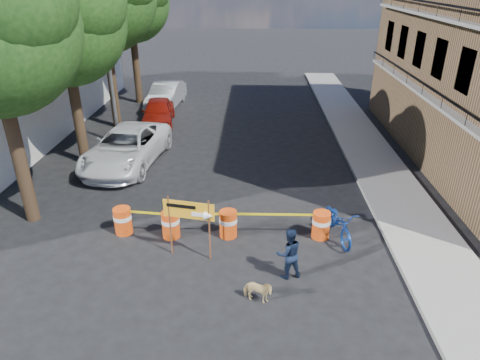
# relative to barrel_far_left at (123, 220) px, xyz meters

# --- Properties ---
(ground) EXTENTS (120.00, 120.00, 0.00)m
(ground) POSITION_rel_barrel_far_left_xyz_m (3.42, -1.24, -0.47)
(ground) COLOR black
(ground) RESTS_ON ground
(sidewalk_east) EXTENTS (2.40, 40.00, 0.15)m
(sidewalk_east) POSITION_rel_barrel_far_left_xyz_m (9.62, 4.76, -0.40)
(sidewalk_east) COLOR gray
(sidewalk_east) RESTS_ON ground
(tree_mid_a) EXTENTS (5.25, 5.00, 8.68)m
(tree_mid_a) POSITION_rel_barrel_far_left_xyz_m (-3.32, 5.76, 5.53)
(tree_mid_a) COLOR #332316
(tree_mid_a) RESTS_ON ground
(tree_far) EXTENTS (5.04, 4.80, 8.84)m
(tree_far) POSITION_rel_barrel_far_left_xyz_m (-3.32, 15.76, 5.74)
(tree_far) COLOR #332316
(tree_far) RESTS_ON ground
(streetlamp) EXTENTS (1.25, 0.18, 8.00)m
(streetlamp) POSITION_rel_barrel_far_left_xyz_m (-2.52, 8.26, 3.90)
(streetlamp) COLOR gray
(streetlamp) RESTS_ON ground
(barrel_far_left) EXTENTS (0.58, 0.58, 0.90)m
(barrel_far_left) POSITION_rel_barrel_far_left_xyz_m (0.00, 0.00, 0.00)
(barrel_far_left) COLOR red
(barrel_far_left) RESTS_ON ground
(barrel_mid_left) EXTENTS (0.58, 0.58, 0.90)m
(barrel_mid_left) POSITION_rel_barrel_far_left_xyz_m (1.59, -0.17, 0.00)
(barrel_mid_left) COLOR red
(barrel_mid_left) RESTS_ON ground
(barrel_mid_right) EXTENTS (0.58, 0.58, 0.90)m
(barrel_mid_right) POSITION_rel_barrel_far_left_xyz_m (3.42, -0.07, 0.00)
(barrel_mid_right) COLOR red
(barrel_mid_right) RESTS_ON ground
(barrel_far_right) EXTENTS (0.58, 0.58, 0.90)m
(barrel_far_right) POSITION_rel_barrel_far_left_xyz_m (6.37, -0.04, 0.00)
(barrel_far_right) COLOR red
(barrel_far_right) RESTS_ON ground
(detour_sign) EXTENTS (1.51, 0.46, 1.97)m
(detour_sign) POSITION_rel_barrel_far_left_xyz_m (2.57, -1.26, 0.97)
(detour_sign) COLOR #592D19
(detour_sign) RESTS_ON ground
(pedestrian) EXTENTS (0.87, 0.76, 1.52)m
(pedestrian) POSITION_rel_barrel_far_left_xyz_m (5.19, -2.05, 0.29)
(pedestrian) COLOR #101B32
(pedestrian) RESTS_ON ground
(bicycle) EXTENTS (0.96, 1.24, 2.12)m
(bicycle) POSITION_rel_barrel_far_left_xyz_m (6.91, -0.04, 0.59)
(bicycle) COLOR #143FA5
(bicycle) RESTS_ON ground
(dog) EXTENTS (0.87, 0.57, 0.68)m
(dog) POSITION_rel_barrel_far_left_xyz_m (4.34, -3.14, -0.13)
(dog) COLOR #D3B879
(dog) RESTS_ON ground
(suv_white) EXTENTS (3.27, 5.99, 1.59)m
(suv_white) POSITION_rel_barrel_far_left_xyz_m (-1.38, 5.58, 0.32)
(suv_white) COLOR white
(suv_white) RESTS_ON ground
(sedan_red) EXTENTS (2.15, 4.28, 1.40)m
(sedan_red) POSITION_rel_barrel_far_left_xyz_m (-1.18, 11.33, 0.23)
(sedan_red) COLOR maroon
(sedan_red) RESTS_ON ground
(sedan_silver) EXTENTS (1.99, 4.73, 1.52)m
(sedan_silver) POSITION_rel_barrel_far_left_xyz_m (-1.38, 14.74, 0.29)
(sedan_silver) COLOR #B3B5BB
(sedan_silver) RESTS_ON ground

